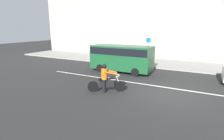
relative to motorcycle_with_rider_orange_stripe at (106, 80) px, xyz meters
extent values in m
plane|color=#262626|center=(3.22, 1.42, -0.66)|extent=(80.00, 80.00, 0.00)
cube|color=gray|center=(3.22, 9.42, -0.59)|extent=(40.00, 4.40, 0.14)
cube|color=#A89E8E|center=(3.22, 12.82, 4.67)|extent=(40.00, 1.40, 10.67)
cube|color=silver|center=(2.90, 2.32, -0.66)|extent=(18.00, 0.14, 0.01)
cylinder|color=black|center=(0.67, 0.41, -0.35)|extent=(0.59, 0.42, 0.62)
cylinder|color=black|center=(-0.65, -0.40, -0.35)|extent=(0.59, 0.42, 0.62)
cylinder|color=silver|center=(0.57, 0.34, 0.03)|extent=(0.35, 0.24, 0.83)
cube|color=black|center=(0.01, 0.01, -0.21)|extent=(0.87, 0.68, 0.32)
ellipsoid|color=black|center=(0.20, 0.12, 0.17)|extent=(0.53, 0.45, 0.22)
cube|color=black|center=(-0.14, -0.09, 0.07)|extent=(0.57, 0.47, 0.10)
cylinder|color=silver|center=(0.52, 0.31, 0.41)|extent=(0.40, 0.62, 0.04)
sphere|color=silver|center=(0.59, 0.36, 0.27)|extent=(0.17, 0.17, 0.17)
cylinder|color=silver|center=(-0.33, -0.01, -0.33)|extent=(0.63, 0.42, 0.07)
cylinder|color=black|center=(0.00, -0.24, -0.30)|extent=(0.21, 0.21, 0.72)
cylinder|color=black|center=(-0.21, 0.10, -0.30)|extent=(0.21, 0.21, 0.72)
cylinder|color=orange|center=(-0.09, -0.06, 0.38)|extent=(0.47, 0.47, 0.61)
cylinder|color=orange|center=(0.33, -0.06, 0.49)|extent=(0.67, 0.46, 0.24)
cylinder|color=orange|center=(0.10, 0.32, 0.49)|extent=(0.67, 0.46, 0.24)
sphere|color=tan|center=(-0.07, -0.05, 0.81)|extent=(0.20, 0.20, 0.20)
sphere|color=black|center=(-0.07, -0.05, 0.84)|extent=(0.25, 0.25, 0.25)
cube|color=#164C28|center=(-1.23, 4.79, 0.55)|extent=(5.04, 1.90, 1.93)
cube|color=black|center=(-1.23, 4.79, 1.11)|extent=(4.89, 1.93, 0.56)
cylinder|color=black|center=(0.34, 4.79, -0.34)|extent=(0.64, 1.96, 0.64)
cylinder|color=black|center=(-2.79, 4.79, -0.34)|extent=(0.64, 1.96, 0.64)
cylinder|color=gray|center=(-0.11, 8.58, 0.75)|extent=(0.08, 0.08, 2.54)
cube|color=#1959B2|center=(-0.11, 8.55, 1.77)|extent=(0.44, 0.03, 0.44)
camera|label=1|loc=(4.83, -8.51, 2.94)|focal=28.56mm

